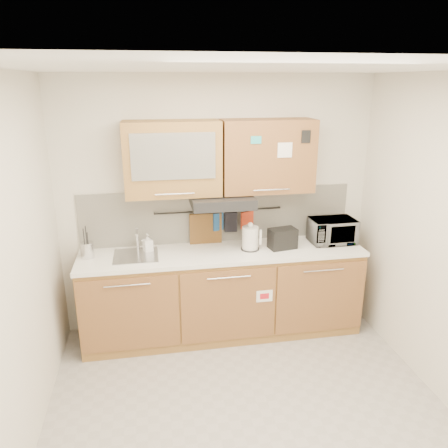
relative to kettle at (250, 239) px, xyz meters
name	(u,v)px	position (x,y,z in m)	size (l,w,h in m)	color
floor	(249,411)	(-0.27, -1.18, -1.03)	(3.20, 3.20, 0.00)	#9E9993
ceiling	(256,68)	(-0.27, -1.18, 1.57)	(3.20, 3.20, 0.00)	white
wall_back	(218,206)	(-0.27, 0.32, 0.27)	(3.20, 3.20, 0.00)	silver
wall_left	(12,279)	(-1.87, -1.18, 0.27)	(3.00, 3.00, 0.00)	silver
base_cabinet	(223,297)	(-0.27, 0.01, -0.63)	(2.80, 0.64, 0.88)	#AC803D
countertop	(223,253)	(-0.27, 0.01, -0.13)	(2.82, 0.62, 0.04)	white
backsplash	(218,215)	(-0.27, 0.30, 0.17)	(2.80, 0.02, 0.56)	silver
upper_cabinets	(220,157)	(-0.28, 0.14, 0.80)	(1.82, 0.37, 0.70)	#AC803D
range_hood	(222,201)	(-0.27, 0.07, 0.39)	(0.60, 0.46, 0.10)	black
sink	(136,255)	(-1.12, 0.02, -0.11)	(0.42, 0.40, 0.26)	silver
utensil_rail	(219,211)	(-0.27, 0.27, 0.23)	(0.02, 0.02, 1.30)	black
utensil_crock	(87,250)	(-1.57, 0.06, -0.03)	(0.15, 0.15, 0.31)	silver
kettle	(250,239)	(0.00, 0.00, 0.00)	(0.21, 0.18, 0.28)	silver
toaster	(283,238)	(0.33, -0.02, -0.01)	(0.29, 0.21, 0.20)	black
microwave	(332,231)	(0.88, 0.05, 0.01)	(0.46, 0.31, 0.25)	#999999
soap_bottle	(148,243)	(-1.01, 0.12, -0.02)	(0.08, 0.09, 0.18)	#999999
cutting_board	(206,233)	(-0.41, 0.25, 0.00)	(0.33, 0.02, 0.41)	brown
oven_mitt	(218,222)	(-0.28, 0.25, 0.11)	(0.11, 0.03, 0.18)	navy
dark_pouch	(231,222)	(-0.15, 0.25, 0.10)	(0.13, 0.04, 0.21)	black
pot_holder	(247,220)	(0.02, 0.25, 0.12)	(0.15, 0.02, 0.18)	#B93218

